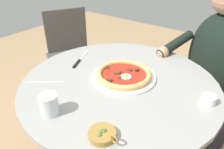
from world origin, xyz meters
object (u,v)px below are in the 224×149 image
object	(u,v)px
pizza_on_plate	(124,75)
water_glass	(49,106)
cafe_chair_diner	(220,79)
fork_utensil	(46,82)
diner_person	(206,84)
steak_knife	(79,61)
olive_pan	(102,134)
dining_table	(119,112)
ramekin_capers	(209,99)
cafe_chair_spare_far	(71,49)

from	to	relation	value
pizza_on_plate	water_glass	world-z (taller)	water_glass
cafe_chair_diner	fork_utensil	bearing A→B (deg)	147.69
water_glass	diner_person	xyz separation A→B (m)	(0.96, -0.36, -0.27)
steak_knife	olive_pan	size ratio (longest dim) A/B	1.77
dining_table	water_glass	distance (m)	0.42
ramekin_capers	olive_pan	distance (m)	0.46
water_glass	steak_knife	xyz separation A→B (m)	(0.38, 0.22, -0.03)
olive_pan	cafe_chair_diner	world-z (taller)	cafe_chair_diner
diner_person	cafe_chair_spare_far	world-z (taller)	diner_person
cafe_chair_diner	pizza_on_plate	bearing A→B (deg)	154.70
water_glass	cafe_chair_diner	xyz separation A→B (m)	(1.08, -0.41, -0.27)
diner_person	cafe_chair_spare_far	bearing A→B (deg)	97.19
pizza_on_plate	steak_knife	xyz separation A→B (m)	(-0.00, 0.30, -0.01)
fork_utensil	pizza_on_plate	bearing A→B (deg)	-46.82
dining_table	pizza_on_plate	world-z (taller)	pizza_on_plate
ramekin_capers	pizza_on_plate	bearing A→B (deg)	96.40
steak_knife	diner_person	bearing A→B (deg)	-44.63
ramekin_capers	cafe_chair_diner	distance (m)	0.71
olive_pan	pizza_on_plate	bearing A→B (deg)	23.12
pizza_on_plate	ramekin_capers	world-z (taller)	same
olive_pan	diner_person	xyz separation A→B (m)	(0.94, -0.12, -0.25)
water_glass	olive_pan	bearing A→B (deg)	-83.77
pizza_on_plate	fork_utensil	distance (m)	0.38
water_glass	fork_utensil	distance (m)	0.23
pizza_on_plate	cafe_chair_diner	xyz separation A→B (m)	(0.70, -0.33, -0.25)
fork_utensil	steak_knife	bearing A→B (deg)	5.86
water_glass	olive_pan	world-z (taller)	water_glass
diner_person	ramekin_capers	bearing A→B (deg)	-168.33
pizza_on_plate	diner_person	distance (m)	0.69
steak_knife	olive_pan	bearing A→B (deg)	-127.96
dining_table	ramekin_capers	bearing A→B (deg)	-78.16
pizza_on_plate	olive_pan	distance (m)	0.39
pizza_on_plate	water_glass	size ratio (longest dim) A/B	3.77
cafe_chair_diner	cafe_chair_spare_far	distance (m)	1.22
water_glass	olive_pan	distance (m)	0.24
dining_table	ramekin_capers	distance (m)	0.45
olive_pan	steak_knife	bearing A→B (deg)	52.04
steak_knife	fork_utensil	distance (m)	0.25
steak_knife	cafe_chair_spare_far	size ratio (longest dim) A/B	0.25
dining_table	pizza_on_plate	xyz separation A→B (m)	(0.04, -0.00, 0.21)
ramekin_capers	diner_person	distance (m)	0.60
dining_table	cafe_chair_spare_far	size ratio (longest dim) A/B	1.10
pizza_on_plate	steak_knife	distance (m)	0.30
fork_utensil	ramekin_capers	bearing A→B (deg)	-65.45
fork_utensil	cafe_chair_diner	distance (m)	1.16
olive_pan	fork_utensil	distance (m)	0.44
cafe_chair_diner	cafe_chair_spare_far	bearing A→B (deg)	102.52
dining_table	diner_person	bearing A→B (deg)	-24.22
pizza_on_plate	cafe_chair_diner	size ratio (longest dim) A/B	0.37
fork_utensil	diner_person	xyz separation A→B (m)	(0.84, -0.55, -0.24)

